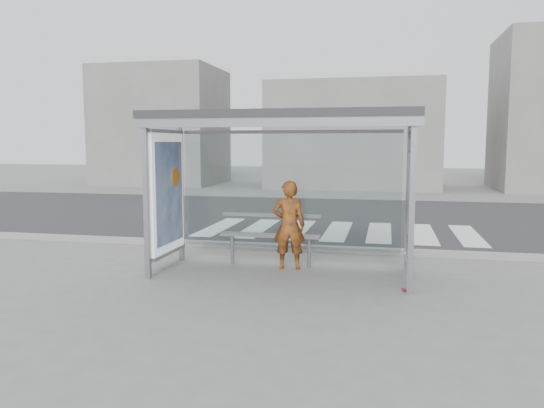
{
  "coord_description": "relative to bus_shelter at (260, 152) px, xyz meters",
  "views": [
    {
      "loc": [
        1.65,
        -8.28,
        2.12
      ],
      "look_at": [
        -0.2,
        0.2,
        1.13
      ],
      "focal_mm": 35.0,
      "sensor_mm": 36.0,
      "label": 1
    }
  ],
  "objects": [
    {
      "name": "person",
      "position": [
        0.42,
        0.36,
        -1.23
      ],
      "size": [
        0.59,
        0.42,
        1.51
      ],
      "primitive_type": "imported",
      "rotation": [
        0.0,
        0.0,
        3.26
      ],
      "color": "red",
      "rests_on": "ground"
    },
    {
      "name": "road",
      "position": [
        0.37,
        6.94,
        -1.98
      ],
      "size": [
        30.0,
        10.0,
        0.01
      ],
      "primitive_type": "cube",
      "color": "#28282B",
      "rests_on": "ground"
    },
    {
      "name": "ground",
      "position": [
        0.37,
        -0.06,
        -1.98
      ],
      "size": [
        80.0,
        80.0,
        0.0
      ],
      "primitive_type": "plane",
      "color": "slate",
      "rests_on": "ground"
    },
    {
      "name": "building_center",
      "position": [
        0.37,
        17.94,
        0.52
      ],
      "size": [
        8.0,
        5.0,
        5.0
      ],
      "primitive_type": "cube",
      "color": "slate",
      "rests_on": "ground"
    },
    {
      "name": "curb",
      "position": [
        0.37,
        1.89,
        -1.92
      ],
      "size": [
        30.0,
        0.18,
        0.12
      ],
      "primitive_type": "cube",
      "color": "gray",
      "rests_on": "ground"
    },
    {
      "name": "crosswalk",
      "position": [
        0.87,
        4.44,
        -1.98
      ],
      "size": [
        6.55,
        3.0,
        0.0
      ],
      "color": "silver",
      "rests_on": "ground"
    },
    {
      "name": "bus_shelter",
      "position": [
        0.0,
        0.0,
        0.0
      ],
      "size": [
        4.25,
        1.65,
        2.62
      ],
      "color": "gray",
      "rests_on": "ground"
    },
    {
      "name": "building_left",
      "position": [
        -9.63,
        17.94,
        1.02
      ],
      "size": [
        6.0,
        5.0,
        6.0
      ],
      "primitive_type": "cube",
      "color": "slate",
      "rests_on": "ground"
    },
    {
      "name": "bench",
      "position": [
        0.06,
        0.52,
        -1.44
      ],
      "size": [
        1.76,
        0.22,
        0.91
      ],
      "color": "slate",
      "rests_on": "ground"
    },
    {
      "name": "soda_can",
      "position": [
        2.33,
        -0.66,
        -1.95
      ],
      "size": [
        0.13,
        0.12,
        0.06
      ],
      "primitive_type": "cylinder",
      "rotation": [
        0.0,
        1.57,
        0.66
      ],
      "color": "#C4396A",
      "rests_on": "ground"
    }
  ]
}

